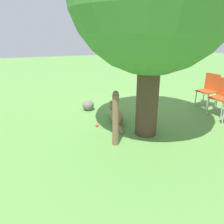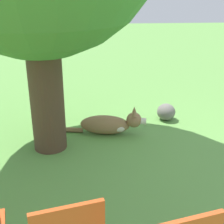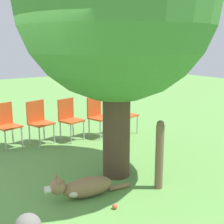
# 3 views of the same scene
# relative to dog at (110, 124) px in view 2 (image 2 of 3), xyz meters

# --- Properties ---
(ground_plane) EXTENTS (30.00, 30.00, 0.00)m
(ground_plane) POSITION_rel_dog_xyz_m (-0.58, -0.13, -0.15)
(ground_plane) COLOR #609947
(dog) EXTENTS (0.41, 1.28, 0.43)m
(dog) POSITION_rel_dog_xyz_m (0.00, 0.00, 0.00)
(dog) COLOR olive
(dog) RESTS_ON ground_plane
(fence_post) EXTENTS (0.12, 0.12, 1.05)m
(fence_post) POSITION_rel_dog_xyz_m (0.40, 1.10, 0.38)
(fence_post) COLOR brown
(fence_post) RESTS_ON ground_plane
(tennis_ball) EXTENTS (0.07, 0.07, 0.07)m
(tennis_ball) POSITION_rel_dog_xyz_m (0.53, 0.19, -0.12)
(tennis_ball) COLOR #E54C33
(tennis_ball) RESTS_ON ground_plane
(garden_rock) EXTENTS (0.32, 0.30, 0.27)m
(garden_rock) POSITION_rel_dog_xyz_m (0.46, -0.96, -0.02)
(garden_rock) COLOR slate
(garden_rock) RESTS_ON ground_plane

